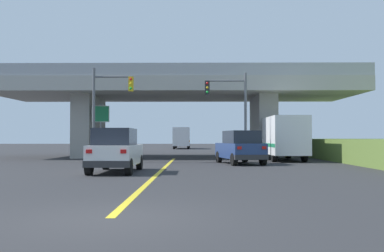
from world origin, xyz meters
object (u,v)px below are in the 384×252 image
(suv_crossing, at_px, (240,147))
(semi_truck_distant, at_px, (182,138))
(traffic_signal_nearside, at_px, (232,105))
(highway_sign, at_px, (101,119))
(suv_lead, at_px, (116,150))
(traffic_signal_farside, at_px, (106,102))
(box_truck, at_px, (283,138))

(suv_crossing, distance_m, semi_truck_distant, 36.95)
(traffic_signal_nearside, distance_m, semi_truck_distant, 34.34)
(suv_crossing, bearing_deg, highway_sign, 133.98)
(suv_lead, relative_size, semi_truck_distant, 0.60)
(suv_crossing, relative_size, highway_sign, 1.12)
(traffic_signal_nearside, height_order, highway_sign, traffic_signal_nearside)
(suv_lead, distance_m, semi_truck_distant, 43.03)
(traffic_signal_farside, distance_m, semi_truck_distant, 35.13)
(traffic_signal_farside, xyz_separation_m, highway_sign, (-1.47, 4.95, -0.89))
(highway_sign, bearing_deg, traffic_signal_nearside, -22.54)
(box_truck, height_order, highway_sign, highway_sign)
(traffic_signal_farside, height_order, semi_truck_distant, traffic_signal_farside)
(box_truck, height_order, traffic_signal_farside, traffic_signal_farside)
(suv_crossing, height_order, traffic_signal_nearside, traffic_signal_nearside)
(suv_crossing, distance_m, highway_sign, 12.25)
(suv_crossing, height_order, highway_sign, highway_sign)
(suv_lead, bearing_deg, box_truck, 47.36)
(traffic_signal_farside, bearing_deg, suv_crossing, -11.71)
(traffic_signal_farside, relative_size, semi_truck_distant, 0.82)
(box_truck, distance_m, traffic_signal_farside, 12.49)
(suv_lead, height_order, traffic_signal_nearside, traffic_signal_nearside)
(highway_sign, bearing_deg, traffic_signal_farside, -73.45)
(semi_truck_distant, bearing_deg, suv_lead, -92.07)
(suv_crossing, distance_m, traffic_signal_farside, 9.22)
(traffic_signal_farside, bearing_deg, suv_lead, -74.96)
(suv_crossing, height_order, traffic_signal_farside, traffic_signal_farside)
(suv_lead, bearing_deg, traffic_signal_farside, 105.04)
(suv_crossing, distance_m, box_truck, 5.54)
(traffic_signal_nearside, bearing_deg, suv_lead, -124.16)
(traffic_signal_nearside, height_order, traffic_signal_farside, traffic_signal_farside)
(traffic_signal_nearside, height_order, semi_truck_distant, traffic_signal_nearside)
(suv_lead, height_order, highway_sign, highway_sign)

